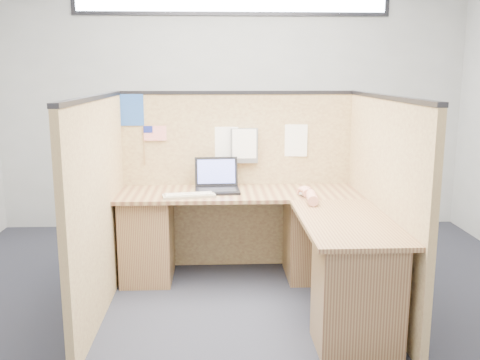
{
  "coord_description": "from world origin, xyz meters",
  "views": [
    {
      "loc": [
        -0.18,
        -3.55,
        1.68
      ],
      "look_at": [
        0.0,
        0.5,
        0.86
      ],
      "focal_mm": 40.0,
      "sensor_mm": 36.0,
      "label": 1
    }
  ],
  "objects_px": {
    "l_desk": "(265,247)",
    "keyboard": "(189,195)",
    "laptop": "(217,183)",
    "mouse": "(305,193)"
  },
  "relations": [
    {
      "from": "laptop",
      "to": "mouse",
      "type": "distance_m",
      "value": 0.73
    },
    {
      "from": "l_desk",
      "to": "keyboard",
      "type": "distance_m",
      "value": 0.71
    },
    {
      "from": "mouse",
      "to": "keyboard",
      "type": "bearing_deg",
      "value": -179.82
    },
    {
      "from": "keyboard",
      "to": "mouse",
      "type": "height_order",
      "value": "mouse"
    },
    {
      "from": "laptop",
      "to": "mouse",
      "type": "relative_size",
      "value": 3.16
    },
    {
      "from": "mouse",
      "to": "laptop",
      "type": "bearing_deg",
      "value": 160.95
    },
    {
      "from": "l_desk",
      "to": "mouse",
      "type": "bearing_deg",
      "value": 34.45
    },
    {
      "from": "l_desk",
      "to": "keyboard",
      "type": "xyz_separation_m",
      "value": [
        -0.58,
        0.22,
        0.35
      ]
    },
    {
      "from": "keyboard",
      "to": "mouse",
      "type": "xyz_separation_m",
      "value": [
        0.91,
        0.0,
        0.01
      ]
    },
    {
      "from": "l_desk",
      "to": "laptop",
      "type": "relative_size",
      "value": 5.29
    }
  ]
}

